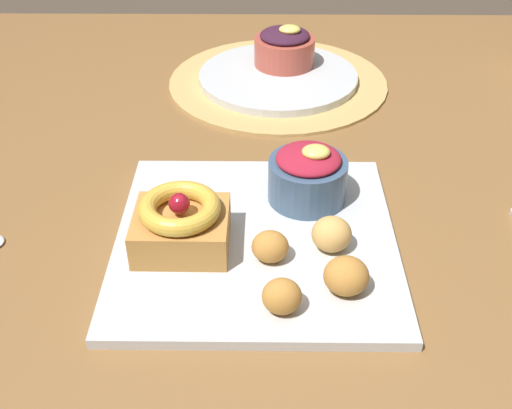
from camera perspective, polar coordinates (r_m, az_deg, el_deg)
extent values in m
cube|color=brown|center=(0.88, 3.99, 3.62)|extent=(1.48, 1.07, 0.04)
cylinder|color=brown|center=(1.57, -21.75, 1.02)|extent=(0.07, 0.07, 0.69)
cylinder|color=tan|center=(1.06, 1.97, 10.90)|extent=(0.35, 0.35, 0.00)
cube|color=silver|center=(0.70, -0.02, -3.19)|extent=(0.31, 0.31, 0.01)
cube|color=#B77F3D|center=(0.68, -6.67, -2.32)|extent=(0.10, 0.09, 0.04)
torus|color=gold|center=(0.66, -6.85, -0.30)|extent=(0.09, 0.09, 0.02)
sphere|color=maroon|center=(0.66, -6.88, 0.09)|extent=(0.02, 0.02, 0.02)
cylinder|color=#3D5675|center=(0.75, 4.65, 2.18)|extent=(0.09, 0.09, 0.05)
ellipsoid|color=#A31E33|center=(0.73, 4.76, 4.10)|extent=(0.08, 0.08, 0.02)
ellipsoid|color=#EAD666|center=(0.72, 5.38, 4.71)|extent=(0.03, 0.03, 0.01)
ellipsoid|color=#BC7F38|center=(0.61, 2.32, -8.19)|extent=(0.04, 0.04, 0.04)
ellipsoid|color=tan|center=(0.68, 6.77, -2.64)|extent=(0.04, 0.04, 0.04)
ellipsoid|color=#BC7F38|center=(0.66, 1.28, -3.78)|extent=(0.04, 0.03, 0.03)
ellipsoid|color=#BC7F38|center=(0.63, 8.06, -6.33)|extent=(0.04, 0.04, 0.04)
cylinder|color=silver|center=(1.05, 1.98, 11.32)|extent=(0.26, 0.26, 0.01)
cylinder|color=#B24C3D|center=(1.08, 2.55, 13.52)|extent=(0.10, 0.10, 0.05)
ellipsoid|color=#38192D|center=(1.07, 2.59, 14.85)|extent=(0.08, 0.08, 0.02)
ellipsoid|color=#EAD666|center=(1.06, 3.03, 15.35)|extent=(0.03, 0.03, 0.01)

